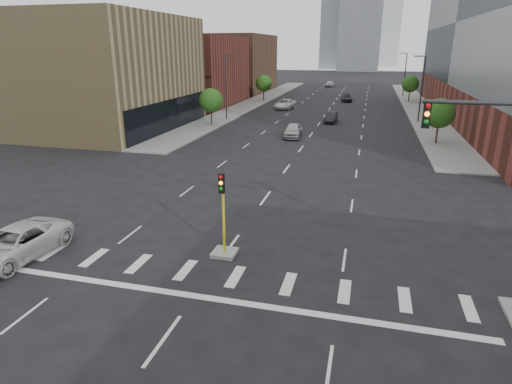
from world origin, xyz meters
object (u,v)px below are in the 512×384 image
at_px(parked_minivan, 15,243).
at_px(car_far_left, 285,104).
at_px(car_distant, 330,84).
at_px(median_traffic_signal, 224,238).
at_px(car_deep_right, 347,98).
at_px(car_mid_right, 331,117).
at_px(car_near_left, 293,130).

bearing_deg(parked_minivan, car_far_left, 91.85).
height_order(car_far_left, car_distant, car_distant).
bearing_deg(car_far_left, median_traffic_signal, -75.61).
xyz_separation_m(car_far_left, car_deep_right, (9.68, 13.22, -0.12)).
bearing_deg(car_distant, car_mid_right, -75.61).
bearing_deg(car_near_left, car_distant, 89.40).
distance_m(car_near_left, parked_minivan, 34.85).
xyz_separation_m(median_traffic_signal, car_far_left, (-7.50, 55.30, -0.18)).
height_order(car_deep_right, parked_minivan, parked_minivan).
relative_size(median_traffic_signal, car_near_left, 0.93).
relative_size(car_near_left, car_far_left, 0.83).
distance_m(car_deep_right, parked_minivan, 72.51).
relative_size(car_deep_right, parked_minivan, 0.81).
xyz_separation_m(car_near_left, car_far_left, (-5.61, 24.37, -0.01)).
height_order(car_near_left, car_mid_right, car_near_left).
distance_m(car_far_left, car_deep_right, 16.38).
bearing_deg(median_traffic_signal, car_deep_right, 88.17).
bearing_deg(car_distant, car_deep_right, -70.20).
bearing_deg(car_far_left, car_deep_right, 60.44).
bearing_deg(car_near_left, car_far_left, 100.49).
distance_m(car_near_left, car_deep_right, 37.81).
bearing_deg(car_deep_right, car_mid_right, -99.78).
bearing_deg(car_near_left, parked_minivan, -105.92).
xyz_separation_m(car_near_left, car_deep_right, (4.07, 37.59, -0.13)).
bearing_deg(car_distant, parked_minivan, -84.33).
distance_m(car_near_left, car_far_left, 25.01).
bearing_deg(car_deep_right, parked_minivan, -107.93).
distance_m(median_traffic_signal, car_near_left, 30.98).
relative_size(median_traffic_signal, car_deep_right, 0.94).
relative_size(car_far_left, car_distant, 1.21).
bearing_deg(median_traffic_signal, car_mid_right, 87.99).
relative_size(car_mid_right, car_deep_right, 0.93).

